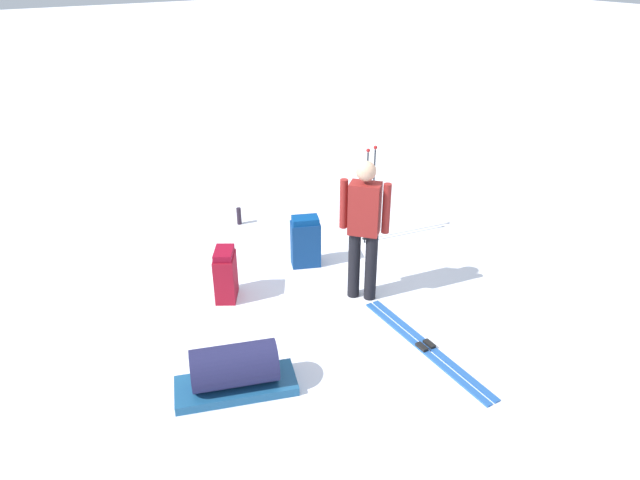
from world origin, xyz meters
The scene contains 8 objects.
ground_plane centered at (0.00, 0.00, 0.00)m, with size 80.00×80.00×0.00m, color white.
skier_standing centered at (-0.35, 0.36, 0.95)m, with size 0.41×0.45×1.70m.
ski_pair_near centered at (-0.33, 1.52, 0.01)m, with size 0.24×1.92×0.05m.
backpack_large_dark centered at (1.00, -0.49, 0.31)m, with size 0.39×0.44×0.64m.
backpack_bright centered at (-0.20, -0.65, 0.34)m, with size 0.43×0.36×0.68m.
ski_poles_planted_near centered at (-1.30, -0.75, 0.76)m, with size 0.23×0.12×1.38m.
gear_sled centered at (1.60, 1.02, 0.22)m, with size 1.22×0.80×0.49m.
thermos_bottle centered at (0.01, -2.24, 0.13)m, with size 0.07×0.07×0.26m, color black.
Camera 1 is at (3.16, 4.92, 3.73)m, focal length 31.93 mm.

